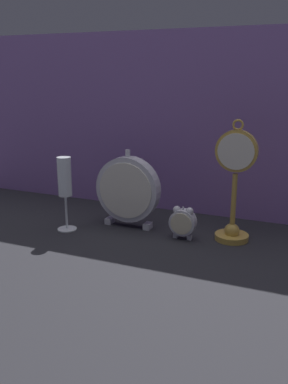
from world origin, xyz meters
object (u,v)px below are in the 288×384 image
(mantel_clock_silver, at_px, (128,190))
(champagne_flute, at_px, (65,183))
(pocket_watch_on_stand, at_px, (234,190))
(alarm_clock_twin_bell, at_px, (183,221))

(mantel_clock_silver, height_order, champagne_flute, mantel_clock_silver)
(pocket_watch_on_stand, distance_m, alarm_clock_twin_bell, 0.16)
(mantel_clock_silver, relative_size, champagne_flute, 1.07)
(alarm_clock_twin_bell, bearing_deg, champagne_flute, -169.36)
(champagne_flute, bearing_deg, alarm_clock_twin_bell, 10.64)
(pocket_watch_on_stand, bearing_deg, alarm_clock_twin_bell, -159.64)
(champagne_flute, bearing_deg, mantel_clock_silver, 32.14)
(pocket_watch_on_stand, xyz_separation_m, alarm_clock_twin_bell, (-0.13, -0.05, -0.09))
(pocket_watch_on_stand, height_order, champagne_flute, pocket_watch_on_stand)
(alarm_clock_twin_bell, distance_m, champagne_flute, 0.35)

